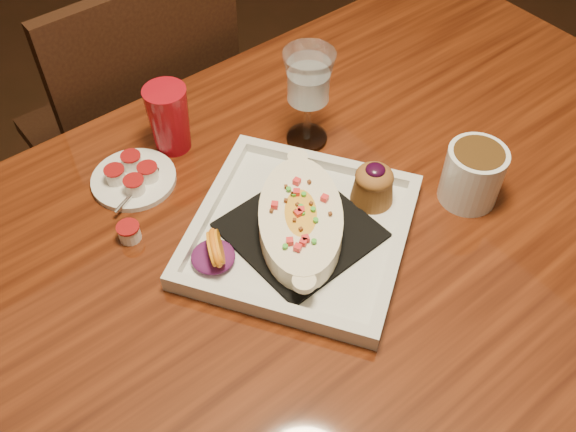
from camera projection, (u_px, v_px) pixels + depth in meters
floor at (308, 425)px, 1.56m from camera, size 7.00×7.00×0.00m
table at (317, 266)px, 1.06m from camera, size 1.50×0.90×0.75m
chair_far at (141, 132)px, 1.50m from camera, size 0.42×0.42×0.93m
plate at (305, 222)px, 0.97m from camera, size 0.43×0.43×0.08m
coffee_mug at (474, 172)px, 1.00m from camera, size 0.13×0.09×0.10m
goblet at (308, 82)px, 1.03m from camera, size 0.09×0.09×0.18m
saucer at (133, 178)px, 1.05m from camera, size 0.14×0.14×0.09m
creamer_loose at (129, 232)px, 0.97m from camera, size 0.04×0.04×0.03m
red_tumbler at (169, 119)px, 1.07m from camera, size 0.07×0.07×0.12m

